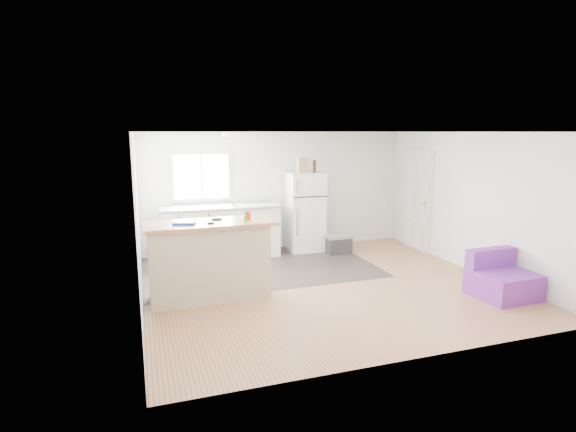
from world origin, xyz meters
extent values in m
cube|color=#8D5C3B|center=(0.00, 0.00, -0.01)|extent=(5.50, 5.00, 0.01)
cube|color=white|center=(0.00, 0.00, 2.40)|extent=(5.50, 5.00, 0.01)
cube|color=white|center=(0.00, 2.50, 1.20)|extent=(5.50, 0.01, 2.40)
cube|color=white|center=(0.00, -2.50, 1.20)|extent=(5.50, 0.01, 2.40)
cube|color=white|center=(-2.75, 0.00, 1.20)|extent=(0.01, 5.00, 2.40)
cube|color=white|center=(2.75, 0.00, 1.20)|extent=(0.01, 5.00, 2.40)
cube|color=#2D2622|center=(-0.73, 1.25, 0.00)|extent=(4.05, 2.50, 0.00)
cube|color=white|center=(-1.55, 2.49, 1.55)|extent=(1.18, 0.04, 0.98)
cube|color=white|center=(-1.55, 2.47, 1.55)|extent=(1.05, 0.01, 0.85)
cube|color=white|center=(-1.55, 2.46, 1.55)|extent=(0.03, 0.02, 0.85)
cube|color=white|center=(2.72, 1.55, 1.01)|extent=(0.05, 0.82, 2.03)
cube|color=white|center=(2.73, 1.55, 1.02)|extent=(0.03, 0.92, 2.10)
sphere|color=gold|center=(2.67, 1.23, 1.00)|extent=(0.07, 0.07, 0.07)
cylinder|color=white|center=(-1.20, 1.20, 2.36)|extent=(0.30, 0.30, 0.07)
cube|color=white|center=(-1.25, 2.15, 0.48)|extent=(2.23, 0.75, 0.97)
cube|color=gray|center=(-1.25, 2.15, 0.99)|extent=(2.29, 0.80, 0.04)
cube|color=silver|center=(-1.25, 2.12, 0.99)|extent=(0.62, 0.49, 0.07)
cube|color=tan|center=(-1.80, 0.00, 0.54)|extent=(1.69, 0.61, 1.09)
cube|color=tan|center=(-1.77, 0.00, 1.11)|extent=(1.86, 0.72, 0.05)
cube|color=white|center=(0.47, 2.15, 0.80)|extent=(0.73, 0.68, 1.60)
cube|color=black|center=(0.47, 1.82, 1.15)|extent=(0.71, 0.03, 0.02)
cube|color=silver|center=(0.19, 1.81, 1.36)|extent=(0.03, 0.02, 0.29)
cube|color=silver|center=(0.19, 1.81, 0.66)|extent=(0.03, 0.02, 0.56)
cube|color=#2A2A2D|center=(1.02, 1.68, 0.16)|extent=(0.48, 0.33, 0.32)
cube|color=gray|center=(1.02, 1.68, 0.35)|extent=(0.50, 0.35, 0.06)
cube|color=purple|center=(2.29, -1.32, 0.19)|extent=(0.84, 0.79, 0.38)
cube|color=purple|center=(2.29, -1.03, 0.53)|extent=(0.82, 0.22, 0.29)
cube|color=silver|center=(-1.02, -0.05, 0.14)|extent=(0.17, 0.14, 0.27)
cylinder|color=blue|center=(-1.02, -0.05, 0.30)|extent=(0.07, 0.07, 0.05)
cylinder|color=green|center=(-1.34, -0.05, 0.64)|extent=(0.11, 0.32, 1.20)
sphere|color=beige|center=(-1.45, -0.17, 0.06)|extent=(0.14, 0.14, 0.14)
cylinder|color=red|center=(-1.22, 0.03, 1.20)|extent=(0.10, 0.10, 0.12)
cube|color=#1241AE|center=(-2.13, -0.02, 1.16)|extent=(0.35, 0.29, 0.04)
cube|color=black|center=(-1.66, 0.12, 1.15)|extent=(0.14, 0.06, 0.03)
cube|color=black|center=(-1.79, -0.14, 1.15)|extent=(0.11, 0.06, 0.03)
cube|color=tan|center=(0.38, 2.08, 1.75)|extent=(0.21, 0.13, 0.30)
cylinder|color=#341A09|center=(0.63, 2.03, 1.73)|extent=(0.08, 0.08, 0.25)
cylinder|color=#341A09|center=(0.66, 2.12, 1.73)|extent=(0.08, 0.08, 0.25)
camera|label=1|loc=(-2.70, -6.30, 2.40)|focal=28.00mm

